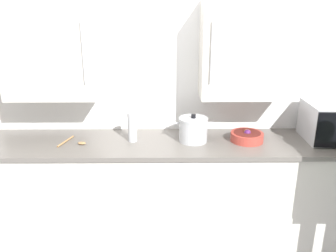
{
  "coord_description": "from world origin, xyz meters",
  "views": [
    {
      "loc": [
        0.13,
        -1.74,
        2.0
      ],
      "look_at": [
        0.15,
        0.84,
        1.1
      ],
      "focal_mm": 37.85,
      "sensor_mm": 36.0,
      "label": 1
    }
  ],
  "objects_px": {
    "stock_pot": "(193,129)",
    "fruit_bowl": "(247,136)",
    "thermos_flask": "(132,127)",
    "wooden_spoon": "(74,142)"
  },
  "relations": [
    {
      "from": "stock_pot",
      "to": "wooden_spoon",
      "type": "distance_m",
      "value": 0.95
    },
    {
      "from": "thermos_flask",
      "to": "fruit_bowl",
      "type": "bearing_deg",
      "value": -0.34
    },
    {
      "from": "stock_pot",
      "to": "fruit_bowl",
      "type": "distance_m",
      "value": 0.44
    },
    {
      "from": "wooden_spoon",
      "to": "thermos_flask",
      "type": "bearing_deg",
      "value": 5.52
    },
    {
      "from": "thermos_flask",
      "to": "wooden_spoon",
      "type": "height_order",
      "value": "thermos_flask"
    },
    {
      "from": "stock_pot",
      "to": "wooden_spoon",
      "type": "bearing_deg",
      "value": -177.41
    },
    {
      "from": "fruit_bowl",
      "to": "thermos_flask",
      "type": "bearing_deg",
      "value": 179.66
    },
    {
      "from": "thermos_flask",
      "to": "wooden_spoon",
      "type": "relative_size",
      "value": 1.07
    },
    {
      "from": "stock_pot",
      "to": "fruit_bowl",
      "type": "xyz_separation_m",
      "value": [
        0.43,
        -0.0,
        -0.06
      ]
    },
    {
      "from": "thermos_flask",
      "to": "wooden_spoon",
      "type": "distance_m",
      "value": 0.48
    }
  ]
}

